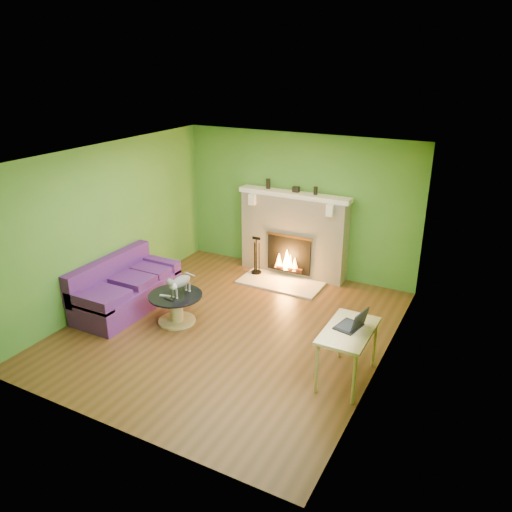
{
  "coord_description": "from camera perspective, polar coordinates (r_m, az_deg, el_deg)",
  "views": [
    {
      "loc": [
        3.43,
        -5.68,
        3.83
      ],
      "look_at": [
        0.23,
        0.4,
        1.07
      ],
      "focal_mm": 35.0,
      "sensor_mm": 36.0,
      "label": 1
    }
  ],
  "objects": [
    {
      "name": "fireplace",
      "position": [
        9.22,
        4.3,
        2.43
      ],
      "size": [
        2.1,
        0.46,
        1.58
      ],
      "color": "beige",
      "rests_on": "floor"
    },
    {
      "name": "desk",
      "position": [
        6.33,
        10.5,
        -8.92
      ],
      "size": [
        0.56,
        0.97,
        0.72
      ],
      "color": "tan",
      "rests_on": "floor"
    },
    {
      "name": "cat",
      "position": [
        7.61,
        -8.58,
        -3.16
      ],
      "size": [
        0.27,
        0.59,
        0.36
      ],
      "primitive_type": null,
      "rotation": [
        0.0,
        0.0,
        -0.11
      ],
      "color": "slate",
      "rests_on": "coffee_table"
    },
    {
      "name": "window_frame",
      "position": [
        5.43,
        12.52,
        -3.53
      ],
      "size": [
        0.0,
        1.2,
        1.2
      ],
      "primitive_type": "plane",
      "rotation": [
        1.57,
        0.0,
        -1.57
      ],
      "color": "silver",
      "rests_on": "wall_right"
    },
    {
      "name": "wall_back",
      "position": [
        9.22,
        4.85,
        5.86
      ],
      "size": [
        5.0,
        0.0,
        5.0
      ],
      "primitive_type": "plane",
      "rotation": [
        1.57,
        0.0,
        0.0
      ],
      "color": "#417F29",
      "rests_on": "floor"
    },
    {
      "name": "coffee_table",
      "position": [
        7.78,
        -9.12,
        -5.68
      ],
      "size": [
        0.82,
        0.82,
        0.46
      ],
      "color": "tan",
      "rests_on": "floor"
    },
    {
      "name": "sofa",
      "position": [
        8.38,
        -14.76,
        -3.69
      ],
      "size": [
        0.86,
        1.83,
        0.82
      ],
      "color": "#4A1B69",
      "rests_on": "floor"
    },
    {
      "name": "mantel_vase_right",
      "position": [
        8.84,
        6.82,
        7.42
      ],
      "size": [
        0.07,
        0.07,
        0.14
      ],
      "primitive_type": "cylinder",
      "color": "black",
      "rests_on": "mantel"
    },
    {
      "name": "window_pane",
      "position": [
        5.43,
        12.44,
        -3.51
      ],
      "size": [
        0.0,
        1.06,
        1.06
      ],
      "primitive_type": "plane",
      "rotation": [
        1.57,
        0.0,
        -1.57
      ],
      "color": "white",
      "rests_on": "wall_right"
    },
    {
      "name": "laptop",
      "position": [
        6.27,
        10.6,
        -6.96
      ],
      "size": [
        0.37,
        0.4,
        0.26
      ],
      "primitive_type": null,
      "rotation": [
        0.0,
        0.0,
        -0.21
      ],
      "color": "black",
      "rests_on": "desk"
    },
    {
      "name": "wall_front",
      "position": [
        5.32,
        -17.14,
        -7.61
      ],
      "size": [
        5.0,
        0.0,
        5.0
      ],
      "primitive_type": "plane",
      "rotation": [
        -1.57,
        0.0,
        0.0
      ],
      "color": "#417F29",
      "rests_on": "floor"
    },
    {
      "name": "remote_black",
      "position": [
        7.55,
        -9.9,
        -4.89
      ],
      "size": [
        0.16,
        0.07,
        0.02
      ],
      "primitive_type": "cube",
      "rotation": [
        0.0,
        0.0,
        -0.15
      ],
      "color": "black",
      "rests_on": "coffee_table"
    },
    {
      "name": "ceiling",
      "position": [
        6.75,
        -3.36,
        11.32
      ],
      "size": [
        5.0,
        5.0,
        0.0
      ],
      "primitive_type": "plane",
      "rotation": [
        3.14,
        0.0,
        0.0
      ],
      "color": "white",
      "rests_on": "wall_back"
    },
    {
      "name": "wall_left",
      "position": [
        8.42,
        -16.44,
        3.46
      ],
      "size": [
        0.0,
        5.0,
        5.0
      ],
      "primitive_type": "plane",
      "rotation": [
        1.57,
        0.0,
        1.57
      ],
      "color": "#417F29",
      "rests_on": "floor"
    },
    {
      "name": "remote_silver",
      "position": [
        7.66,
        -10.34,
        -4.5
      ],
      "size": [
        0.18,
        0.09,
        0.02
      ],
      "primitive_type": "cube",
      "rotation": [
        0.0,
        0.0,
        0.25
      ],
      "color": "gray",
      "rests_on": "coffee_table"
    },
    {
      "name": "wall_right",
      "position": [
        6.33,
        14.68,
        -2.46
      ],
      "size": [
        0.0,
        5.0,
        5.0
      ],
      "primitive_type": "plane",
      "rotation": [
        1.57,
        0.0,
        -1.57
      ],
      "color": "#417F29",
      "rests_on": "floor"
    },
    {
      "name": "mantel",
      "position": [
        8.98,
        4.38,
        7.02
      ],
      "size": [
        2.1,
        0.28,
        0.08
      ],
      "primitive_type": "cube",
      "color": "white",
      "rests_on": "fireplace"
    },
    {
      "name": "mantel_vase_left",
      "position": [
        9.19,
        1.4,
        8.26
      ],
      "size": [
        0.08,
        0.08,
        0.18
      ],
      "primitive_type": "cylinder",
      "color": "black",
      "rests_on": "mantel"
    },
    {
      "name": "floor",
      "position": [
        7.66,
        -2.94,
        -8.17
      ],
      "size": [
        5.0,
        5.0,
        0.0
      ],
      "primitive_type": "plane",
      "color": "#523517",
      "rests_on": "ground"
    },
    {
      "name": "fire_tools",
      "position": [
        9.28,
        0.04,
        0.11
      ],
      "size": [
        0.19,
        0.19,
        0.72
      ],
      "primitive_type": null,
      "color": "black",
      "rests_on": "hearth"
    },
    {
      "name": "mantel_box",
      "position": [
        8.98,
        4.58,
        7.6
      ],
      "size": [
        0.12,
        0.08,
        0.1
      ],
      "primitive_type": "cube",
      "color": "black",
      "rests_on": "mantel"
    },
    {
      "name": "hearth",
      "position": [
        9.07,
        2.85,
        -3.04
      ],
      "size": [
        1.5,
        0.75,
        0.03
      ],
      "primitive_type": "cube",
      "color": "beige",
      "rests_on": "floor"
    }
  ]
}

